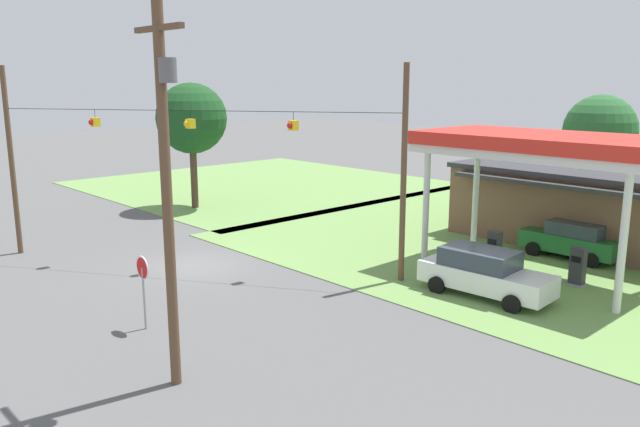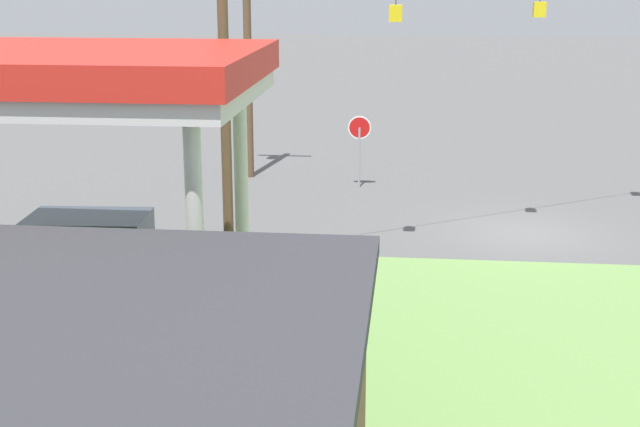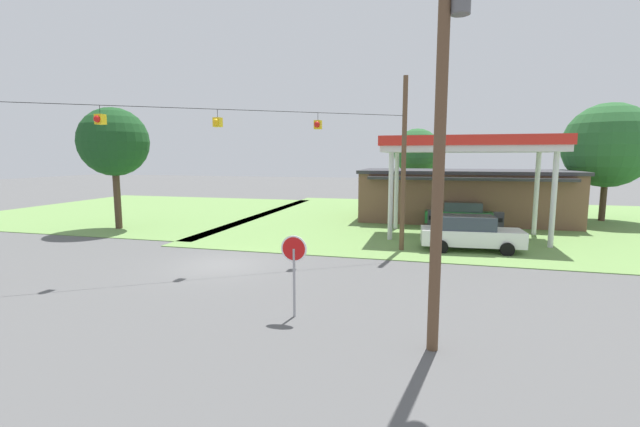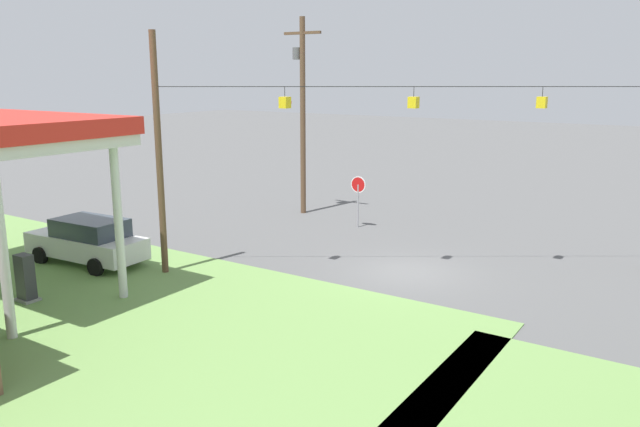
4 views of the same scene
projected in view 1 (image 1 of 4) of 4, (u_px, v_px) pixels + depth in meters
The scene contains 13 objects.
ground_plane at pixel (197, 266), 27.74m from camera, with size 160.00×160.00×0.00m, color #565656.
grass_verge_opposite_corner at pixel (261, 184), 49.86m from camera, with size 24.00×24.00×0.04m, color #6B934C.
gas_station_canopy at pixel (542, 147), 25.20m from camera, with size 9.85×5.29×5.96m.
gas_station_store at pixel (614, 209), 30.42m from camera, with size 15.13×7.27×3.82m.
fuel_pump_near at pixel (494, 250), 27.51m from camera, with size 0.71×0.56×1.60m.
fuel_pump_far at pixel (578, 268), 24.82m from camera, with size 0.71×0.56×1.60m.
car_at_pumps_front at pixel (484, 272), 23.61m from camera, with size 5.11×2.35×1.83m.
car_at_pumps_rear at pixel (573, 239), 28.72m from camera, with size 4.41×2.13×1.77m.
stop_sign_roadside at pixel (143, 276), 20.29m from camera, with size 0.80×0.08×2.50m.
utility_pole_main at pixel (167, 178), 15.75m from camera, with size 2.20×0.44×10.09m.
signal_span_gantry at pixel (192, 161), 26.77m from camera, with size 15.41×10.24×8.75m.
tree_behind_station at pixel (600, 131), 36.57m from camera, with size 4.18×4.18×7.32m.
tree_west_verge at pixel (192, 119), 39.23m from camera, with size 4.45×4.45×7.99m.
Camera 1 is at (23.24, -14.18, 8.02)m, focal length 35.00 mm.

